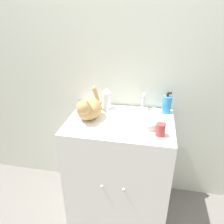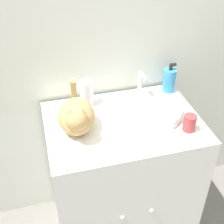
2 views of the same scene
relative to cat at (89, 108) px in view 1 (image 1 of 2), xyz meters
name	(u,v)px [view 1 (image 1 of 2)]	position (x,y,z in m)	size (l,w,h in m)	color
wall_back	(128,58)	(0.23, 0.33, 0.31)	(6.00, 0.05, 2.50)	silver
vanity_cabinet	(119,167)	(0.23, 0.01, -0.51)	(0.78, 0.57, 0.86)	white
sink_basin	(141,119)	(0.39, 0.03, -0.06)	(0.32, 0.32, 0.05)	silver
faucet	(143,104)	(0.39, 0.19, -0.01)	(0.21, 0.10, 0.16)	silver
cat	(89,108)	(0.00, 0.00, 0.00)	(0.20, 0.35, 0.22)	tan
soap_bottle	(167,104)	(0.57, 0.22, -0.01)	(0.07, 0.07, 0.18)	#338CCC
spray_bottle	(106,99)	(0.09, 0.20, 0.00)	(0.07, 0.07, 0.18)	silver
cup	(160,130)	(0.52, -0.14, -0.04)	(0.06, 0.06, 0.08)	#9E3838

